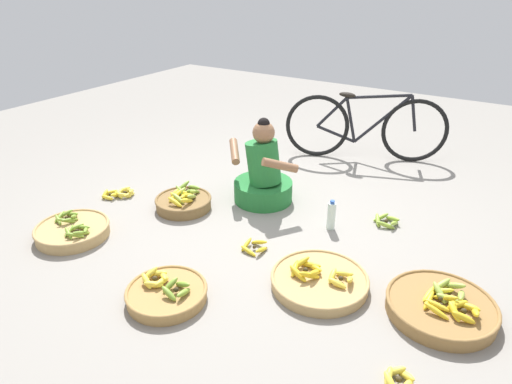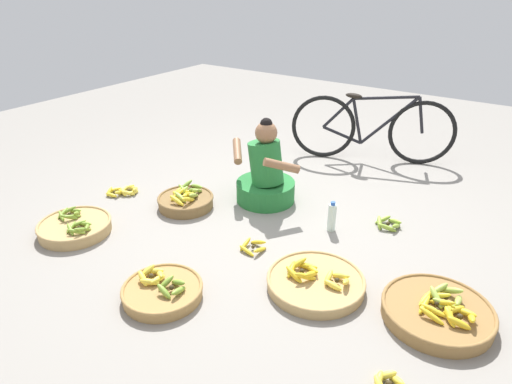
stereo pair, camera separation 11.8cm
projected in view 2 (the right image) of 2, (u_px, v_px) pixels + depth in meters
ground_plane at (270, 221)px, 3.70m from camera, size 10.00×10.00×0.00m
vendor_woman_front at (265, 176)px, 3.93m from camera, size 0.75×0.52×0.76m
bicycle_leaning at (372, 128)px, 4.74m from camera, size 1.59×0.70×0.73m
banana_basket_front_right at (162, 290)px, 2.82m from camera, size 0.51×0.51×0.15m
banana_basket_near_vendor at (316, 281)px, 2.91m from camera, size 0.64×0.64×0.15m
banana_basket_front_left at (186, 200)px, 3.90m from camera, size 0.49×0.49×0.18m
banana_basket_front_center at (75, 226)px, 3.52m from camera, size 0.56×0.56×0.16m
banana_basket_mid_left at (438, 311)px, 2.64m from camera, size 0.65×0.65×0.17m
loose_bananas_mid_right at (388, 384)px, 2.21m from camera, size 0.17×0.18×0.07m
loose_bananas_back_left at (388, 223)px, 3.61m from camera, size 0.23×0.22×0.09m
loose_bananas_back_right at (253, 247)px, 3.31m from camera, size 0.18×0.18×0.08m
loose_bananas_near_bicycle at (124, 191)px, 4.14m from camera, size 0.27×0.27×0.08m
water_bottle at (332, 217)px, 3.52m from camera, size 0.07×0.07×0.25m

